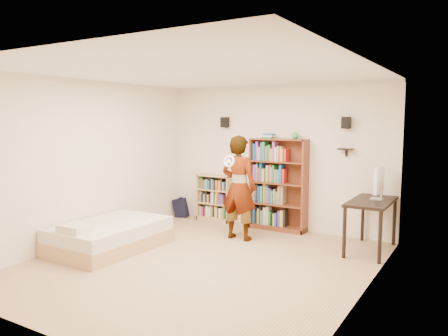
# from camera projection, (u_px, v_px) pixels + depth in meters

# --- Properties ---
(ground) EXTENTS (4.50, 5.00, 0.01)m
(ground) POSITION_uv_depth(u_px,v_px,m) (201.00, 263.00, 6.25)
(ground) COLOR tan
(ground) RESTS_ON ground
(room_shell) EXTENTS (4.52, 5.02, 2.71)m
(room_shell) POSITION_uv_depth(u_px,v_px,m) (201.00, 141.00, 6.06)
(room_shell) COLOR white
(room_shell) RESTS_ON ground
(crown_molding) EXTENTS (4.50, 5.00, 0.06)m
(crown_molding) POSITION_uv_depth(u_px,v_px,m) (200.00, 74.00, 5.96)
(crown_molding) COLOR silver
(crown_molding) RESTS_ON room_shell
(speaker_left) EXTENTS (0.14, 0.12, 0.20)m
(speaker_left) POSITION_uv_depth(u_px,v_px,m) (225.00, 122.00, 8.61)
(speaker_left) COLOR black
(speaker_left) RESTS_ON room_shell
(speaker_right) EXTENTS (0.14, 0.12, 0.20)m
(speaker_right) POSITION_uv_depth(u_px,v_px,m) (346.00, 123.00, 7.38)
(speaker_right) COLOR black
(speaker_right) RESTS_ON room_shell
(wall_shelf) EXTENTS (0.25, 0.16, 0.02)m
(wall_shelf) POSITION_uv_depth(u_px,v_px,m) (345.00, 149.00, 7.44)
(wall_shelf) COLOR black
(wall_shelf) RESTS_ON room_shell
(tall_bookshelf) EXTENTS (1.08, 0.31, 1.70)m
(tall_bookshelf) POSITION_uv_depth(u_px,v_px,m) (278.00, 185.00, 8.08)
(tall_bookshelf) COLOR brown
(tall_bookshelf) RESTS_ON ground
(low_bookshelf) EXTENTS (0.75, 0.28, 0.94)m
(low_bookshelf) POSITION_uv_depth(u_px,v_px,m) (215.00, 198.00, 8.86)
(low_bookshelf) COLOR tan
(low_bookshelf) RESTS_ON ground
(computer_desk) EXTENTS (0.59, 1.19, 0.81)m
(computer_desk) POSITION_uv_depth(u_px,v_px,m) (371.00, 226.00, 6.80)
(computer_desk) COLOR black
(computer_desk) RESTS_ON ground
(imac) EXTENTS (0.12, 0.53, 0.52)m
(imac) POSITION_uv_depth(u_px,v_px,m) (378.00, 183.00, 6.80)
(imac) COLOR white
(imac) RESTS_ON computer_desk
(daybed) EXTENTS (1.18, 1.81, 0.54)m
(daybed) POSITION_uv_depth(u_px,v_px,m) (110.00, 233.00, 6.93)
(daybed) COLOR silver
(daybed) RESTS_ON ground
(person) EXTENTS (0.66, 0.44, 1.79)m
(person) POSITION_uv_depth(u_px,v_px,m) (239.00, 188.00, 7.44)
(person) COLOR black
(person) RESTS_ON ground
(wii_wheel) EXTENTS (0.20, 0.08, 0.21)m
(wii_wheel) POSITION_uv_depth(u_px,v_px,m) (229.00, 161.00, 7.10)
(wii_wheel) COLOR white
(wii_wheel) RESTS_ON person
(navy_bag) EXTENTS (0.35, 0.27, 0.41)m
(navy_bag) POSITION_uv_depth(u_px,v_px,m) (181.00, 207.00, 9.20)
(navy_bag) COLOR black
(navy_bag) RESTS_ON ground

